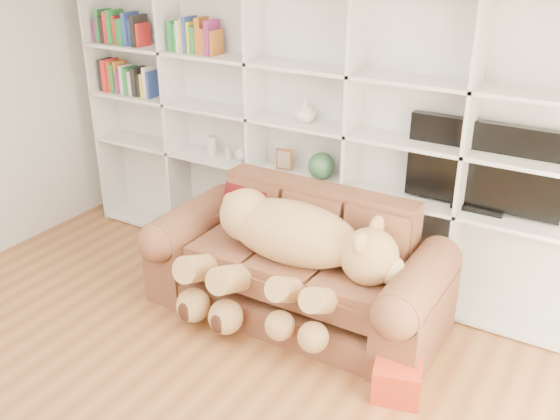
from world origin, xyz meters
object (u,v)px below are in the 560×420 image
Objects in this scene: sofa at (298,271)px; gift_box at (397,380)px; tv at (484,167)px; teddy_bear at (287,249)px.

sofa is 7.49× the size of gift_box.
sofa is at bearing -148.43° from tv.
teddy_bear is (0.01, -0.19, 0.28)m from sofa.
teddy_bear reaches higher than gift_box.
gift_box is at bearing -26.83° from sofa.
teddy_bear is 5.19× the size of gift_box.
teddy_bear is at bearing -141.58° from tv.
gift_box is (1.02, -0.51, -0.23)m from sofa.
tv is (1.11, 0.69, 0.83)m from sofa.
sofa is 1.16m from gift_box.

